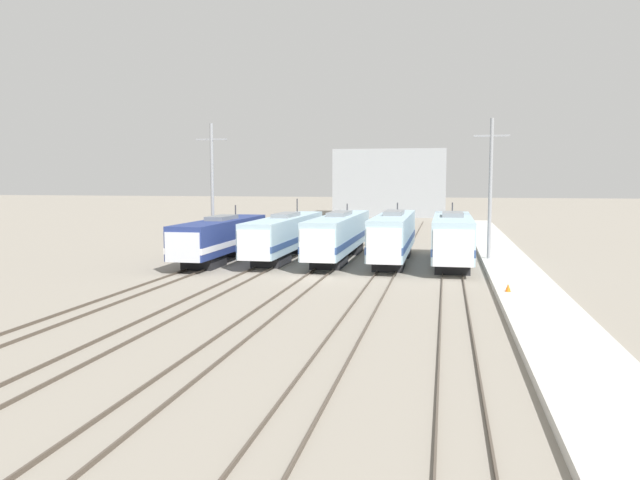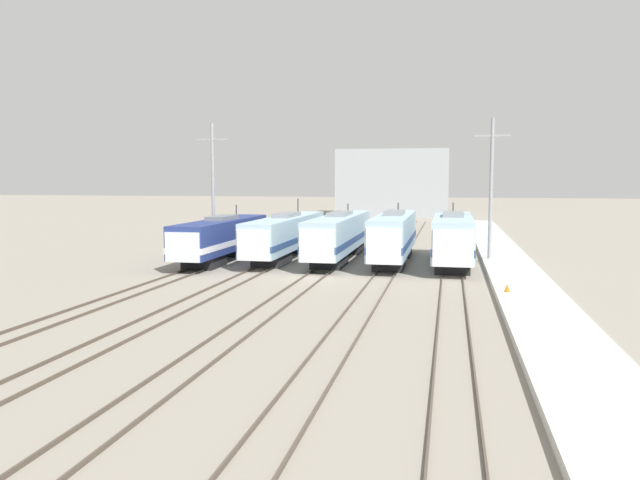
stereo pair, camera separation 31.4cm
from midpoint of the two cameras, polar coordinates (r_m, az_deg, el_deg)
The scene contains 16 objects.
ground_plane at distance 45.42m, azimuth -0.21°, elevation -3.36°, with size 400.00×400.00×0.00m, color gray.
rail_pair_far_left at distance 48.36m, azimuth -11.60°, elevation -2.84°, with size 1.50×120.00×0.15m.
rail_pair_center_left at distance 46.65m, azimuth -6.08°, elevation -3.06°, with size 1.51×120.00×0.15m.
rail_pair_center at distance 45.41m, azimuth -0.21°, elevation -3.27°, with size 1.51×120.00×0.15m.
rail_pair_center_right at distance 44.66m, azimuth 5.94°, elevation -3.45°, with size 1.51×120.00×0.15m.
rail_pair_far_right at distance 44.44m, azimuth 12.22°, elevation -3.59°, with size 1.50×120.00×0.15m.
locomotive_far_left at distance 54.10m, azimuth -8.91°, elevation 0.18°, with size 2.99×16.66×4.70m.
locomotive_center_left at distance 55.67m, azimuth -3.04°, elevation 0.45°, with size 2.81×19.57×5.19m.
locomotive_center at distance 54.69m, azimuth 1.92°, elevation 0.45°, with size 2.88×19.75×4.75m.
locomotive_center_right at distance 52.90m, azimuth 6.91°, elevation 0.34°, with size 2.78×17.43×4.93m.
locomotive_far_right at distance 51.98m, azimuth 12.21°, elevation 0.14°, with size 3.10×16.32×5.02m.
catenary_tower_left at distance 57.95m, azimuth -9.60°, elevation 4.80°, with size 2.93×0.30×12.10m.
catenary_tower_right at distance 54.08m, azimuth 15.53°, elevation 4.62°, with size 2.93×0.30×12.10m.
platform at distance 44.69m, azimuth 17.99°, elevation -3.53°, with size 4.00×120.00×0.40m.
traffic_cone at distance 38.78m, azimuth 16.96°, elevation -4.21°, with size 0.34×0.34×0.47m.
depot_building at distance 122.46m, azimuth 6.85°, elevation 5.20°, with size 20.84×13.91×12.63m.
Camera 2 is at (9.48, -43.86, 7.07)m, focal length 35.00 mm.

